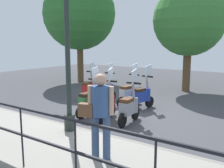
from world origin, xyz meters
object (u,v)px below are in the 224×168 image
pedestrian_with_bag (100,110)px  scooter_far_0 (142,96)px  scooter_far_1 (129,93)px  scooter_near_1 (107,104)px  scooter_near_0 (129,107)px  scooter_far_3 (89,88)px  tree_large (79,14)px  lamp_post_near (68,48)px  scooter_near_2 (89,101)px  scooter_far_2 (105,91)px  tree_distant (189,20)px

pedestrian_with_bag → scooter_far_0: bearing=-1.4°
scooter_far_1 → scooter_near_1: bearing=-160.9°
scooter_near_0 → scooter_far_0: (1.55, 0.40, 0.00)m
scooter_far_3 → tree_large: bearing=31.8°
scooter_near_0 → tree_large: bearing=46.9°
scooter_near_0 → scooter_far_3: (1.61, 2.79, 0.00)m
scooter_near_0 → scooter_far_3: 3.22m
scooter_far_0 → scooter_far_3: 2.39m
lamp_post_near → scooter_far_0: 3.63m
scooter_near_1 → scooter_near_2: same height
scooter_near_0 → scooter_near_1: size_ratio=1.00×
lamp_post_near → scooter_far_1: bearing=4.8°
scooter_near_2 → scooter_far_1: size_ratio=1.00×
scooter_near_0 → scooter_far_2: 2.55m
tree_large → scooter_far_2: 6.67m
tree_distant → scooter_near_0: 6.38m
scooter_near_1 → scooter_far_2: 2.09m
scooter_near_1 → scooter_far_2: size_ratio=1.00×
pedestrian_with_bag → scooter_far_0: 4.22m
scooter_far_2 → tree_distant: bearing=-20.8°
pedestrian_with_bag → scooter_far_3: pedestrian_with_bag is taller
tree_large → tree_distant: 6.24m
lamp_post_near → scooter_near_0: lamp_post_near is taller
scooter_near_2 → scooter_far_0: (1.61, -1.02, 0.00)m
scooter_far_1 → pedestrian_with_bag: bearing=-146.1°
scooter_near_2 → scooter_far_3: (1.67, 1.37, 0.00)m
lamp_post_near → pedestrian_with_bag: 2.03m
tree_large → scooter_far_2: bearing=-129.4°
scooter_near_2 → scooter_far_1: same height
scooter_far_0 → scooter_near_1: bearing=-179.3°
tree_distant → scooter_far_3: size_ratio=3.21×
scooter_near_2 → pedestrian_with_bag: bearing=-137.4°
scooter_near_1 → scooter_far_0: bearing=-23.9°
lamp_post_near → scooter_far_2: 3.88m
scooter_far_0 → scooter_far_3: size_ratio=1.00×
tree_distant → scooter_near_1: size_ratio=3.21×
tree_large → scooter_far_3: bearing=-135.2°
scooter_near_1 → scooter_near_0: bearing=-96.7°
scooter_far_1 → lamp_post_near: bearing=-164.7°
scooter_far_0 → scooter_far_1: same height
scooter_far_0 → scooter_far_3: same height
lamp_post_near → scooter_near_1: size_ratio=2.93×
scooter_near_0 → scooter_near_2: (-0.06, 1.41, 0.00)m
pedestrian_with_bag → scooter_far_2: size_ratio=1.03×
scooter_near_0 → scooter_far_2: same height
scooter_near_0 → tree_distant: bearing=-1.8°
tree_large → scooter_near_1: bearing=-133.2°
lamp_post_near → scooter_near_1: bearing=0.5°
pedestrian_with_bag → scooter_far_2: pedestrian_with_bag is taller
tree_distant → tree_large: bearing=94.5°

